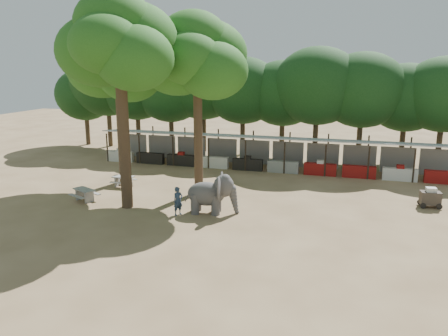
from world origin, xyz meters
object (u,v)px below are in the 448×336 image
(picnic_table_near, at_px, (84,193))
(picnic_table_far, at_px, (123,180))
(handler, at_px, (178,201))
(yard_tree_left, at_px, (117,63))
(yard_tree_center, at_px, (118,44))
(cart_back, at_px, (430,198))
(elephant, at_px, (212,193))
(yard_tree_back, at_px, (196,57))

(picnic_table_near, distance_m, picnic_table_far, 3.61)
(handler, relative_size, picnic_table_near, 0.84)
(yard_tree_left, relative_size, picnic_table_far, 7.32)
(yard_tree_center, distance_m, handler, 9.13)
(yard_tree_center, height_order, handler, yard_tree_center)
(yard_tree_center, relative_size, cart_back, 9.37)
(yard_tree_left, xyz_separation_m, cart_back, (20.08, -0.19, -7.62))
(elephant, xyz_separation_m, handler, (-1.70, -0.88, -0.33))
(yard_tree_left, xyz_separation_m, yard_tree_center, (3.00, -5.00, 1.01))
(yard_tree_back, distance_m, cart_back, 16.20)
(yard_tree_back, xyz_separation_m, handler, (0.50, -4.61, -7.74))
(picnic_table_far, bearing_deg, yard_tree_center, -61.38)
(yard_tree_left, height_order, yard_tree_center, yard_tree_center)
(elephant, distance_m, cart_back, 12.73)
(elephant, relative_size, handler, 1.88)
(elephant, relative_size, cart_back, 2.34)
(picnic_table_near, bearing_deg, yard_tree_center, 21.98)
(yard_tree_center, height_order, picnic_table_far, yard_tree_center)
(picnic_table_near, xyz_separation_m, cart_back, (20.03, 4.68, 0.10))
(yard_tree_back, xyz_separation_m, picnic_table_far, (-5.27, -0.32, -8.07))
(elephant, distance_m, handler, 1.94)
(elephant, distance_m, picnic_table_near, 8.18)
(yard_tree_center, xyz_separation_m, elephant, (5.20, 0.27, -8.08))
(elephant, bearing_deg, yard_tree_back, 111.17)
(handler, distance_m, picnic_table_far, 7.21)
(elephant, relative_size, picnic_table_near, 1.58)
(yard_tree_back, height_order, cart_back, yard_tree_back)
(picnic_table_far, bearing_deg, yard_tree_left, 115.67)
(yard_tree_left, relative_size, picnic_table_near, 5.77)
(yard_tree_center, bearing_deg, yard_tree_back, 53.14)
(cart_back, bearing_deg, picnic_table_far, 177.29)
(picnic_table_far, height_order, cart_back, cart_back)
(handler, xyz_separation_m, picnic_table_near, (-6.45, 0.74, -0.31))
(yard_tree_center, distance_m, yard_tree_back, 5.04)
(yard_tree_left, bearing_deg, cart_back, -0.54)
(elephant, bearing_deg, handler, -162.06)
(yard_tree_center, bearing_deg, picnic_table_far, 121.73)
(yard_tree_center, relative_size, yard_tree_back, 1.06)
(yard_tree_center, relative_size, picnic_table_far, 8.00)
(yard_tree_back, relative_size, cart_back, 8.84)
(handler, height_order, cart_back, handler)
(picnic_table_near, bearing_deg, elephant, 25.47)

